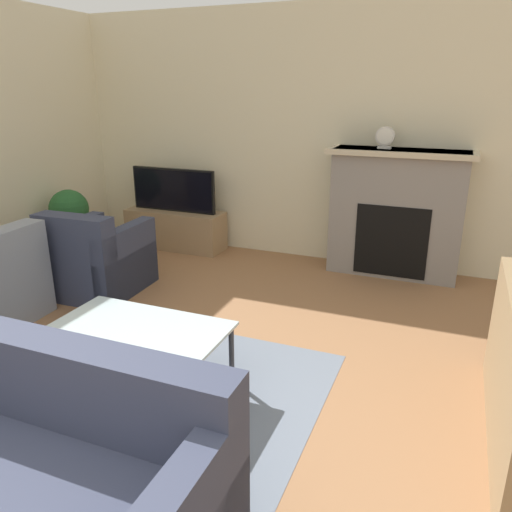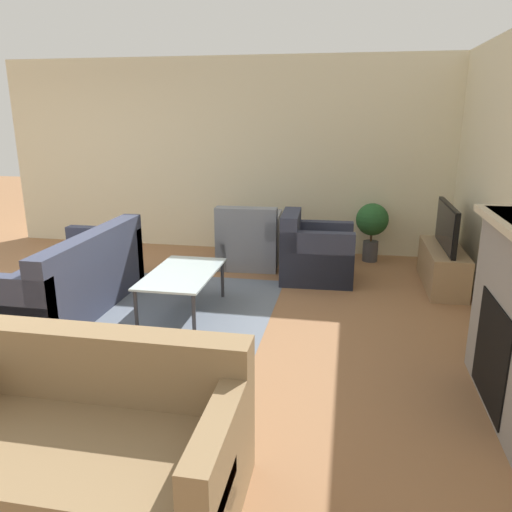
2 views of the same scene
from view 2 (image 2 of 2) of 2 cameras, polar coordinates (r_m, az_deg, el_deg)
name	(u,v)px [view 2 (image 2 of 2)]	position (r m, az deg, el deg)	size (l,w,h in m)	color
wall_left	(272,157)	(7.17, 1.85, 11.26)	(0.06, 7.97, 2.70)	beige
area_rug	(181,312)	(5.15, -8.62, -6.40)	(2.32, 1.83, 0.00)	slate
tv_stand	(442,267)	(6.18, 20.54, -1.17)	(1.21, 0.40, 0.46)	#997A56
tv	(447,226)	(6.06, 20.96, 3.20)	(1.07, 0.06, 0.51)	black
couch_sectional	(69,283)	(5.42, -20.62, -2.88)	(1.95, 0.89, 0.82)	#33384C
couch_loveseat	(87,451)	(2.88, -18.77, -20.36)	(0.92, 1.60, 0.82)	#8C704C
armchair_by_window	(250,242)	(6.61, -0.71, 1.57)	(0.93, 0.81, 0.82)	gray
armchair_accent	(314,256)	(6.03, 6.63, 0.05)	(0.76, 0.87, 0.82)	#33384C
coffee_table	(182,276)	(5.00, -8.42, -2.27)	(1.12, 0.63, 0.43)	#333338
potted_plant	(372,223)	(6.87, 13.12, 3.65)	(0.43, 0.43, 0.79)	#47474C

